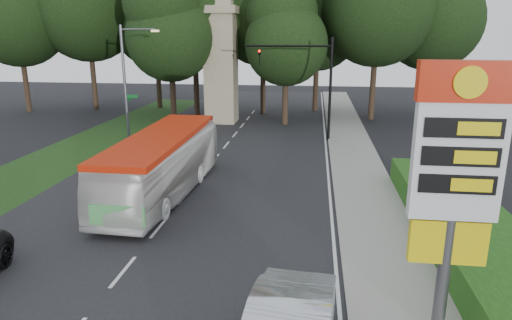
# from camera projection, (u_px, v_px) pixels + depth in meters

# --- Properties ---
(road_surface) EXTENTS (14.00, 80.00, 0.02)m
(road_surface) POSITION_uv_depth(u_px,v_px,m) (190.00, 190.00, 22.30)
(road_surface) COLOR black
(road_surface) RESTS_ON ground
(sidewalk_right) EXTENTS (3.00, 80.00, 0.12)m
(sidewalk_right) POSITION_uv_depth(u_px,v_px,m) (367.00, 197.00, 21.24)
(sidewalk_right) COLOR gray
(sidewalk_right) RESTS_ON ground
(grass_verge_left) EXTENTS (5.00, 50.00, 0.02)m
(grass_verge_left) POSITION_uv_depth(u_px,v_px,m) (70.00, 153.00, 29.20)
(grass_verge_left) COLOR #193814
(grass_verge_left) RESTS_ON ground
(hedge) EXTENTS (3.00, 14.00, 1.20)m
(hedge) POSITION_uv_depth(u_px,v_px,m) (462.00, 224.00, 16.91)
(hedge) COLOR #1D4612
(hedge) RESTS_ON ground
(gas_station_pylon) EXTENTS (2.10, 0.45, 6.85)m
(gas_station_pylon) POSITION_uv_depth(u_px,v_px,m) (457.00, 167.00, 10.42)
(gas_station_pylon) COLOR #59595E
(gas_station_pylon) RESTS_ON ground
(traffic_signal_mast) EXTENTS (6.10, 0.35, 7.20)m
(traffic_signal_mast) POSITION_uv_depth(u_px,v_px,m) (312.00, 74.00, 31.83)
(traffic_signal_mast) COLOR black
(traffic_signal_mast) RESTS_ON ground
(streetlight_signs) EXTENTS (2.75, 0.98, 8.00)m
(streetlight_signs) POSITION_uv_depth(u_px,v_px,m) (127.00, 78.00, 31.54)
(streetlight_signs) COLOR #59595E
(streetlight_signs) RESTS_ON ground
(monument) EXTENTS (3.00, 3.00, 10.05)m
(monument) POSITION_uv_depth(u_px,v_px,m) (221.00, 62.00, 38.39)
(monument) COLOR gray
(monument) RESTS_ON ground
(tree_west_near) EXTENTS (8.40, 8.40, 16.50)m
(tree_west_near) POSITION_uv_depth(u_px,v_px,m) (154.00, 6.00, 44.76)
(tree_west_near) COLOR #2D2116
(tree_west_near) RESTS_ON ground
(tree_east_near) EXTENTS (8.12, 8.12, 15.95)m
(tree_east_near) POSITION_uv_depth(u_px,v_px,m) (318.00, 9.00, 42.89)
(tree_east_near) COLOR #2D2116
(tree_east_near) RESTS_ON ground
(tree_monument_left) EXTENTS (7.28, 7.28, 14.30)m
(tree_monument_left) POSITION_uv_depth(u_px,v_px,m) (169.00, 18.00, 36.98)
(tree_monument_left) COLOR #2D2116
(tree_monument_left) RESTS_ON ground
(tree_monument_right) EXTENTS (6.72, 6.72, 13.20)m
(tree_monument_right) POSITION_uv_depth(u_px,v_px,m) (286.00, 26.00, 36.47)
(tree_monument_right) COLOR #2D2116
(tree_monument_right) RESTS_ON ground
(transit_bus) EXTENTS (3.00, 10.68, 2.94)m
(transit_bus) POSITION_uv_depth(u_px,v_px,m) (163.00, 165.00, 21.30)
(transit_bus) COLOR white
(transit_bus) RESTS_ON ground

